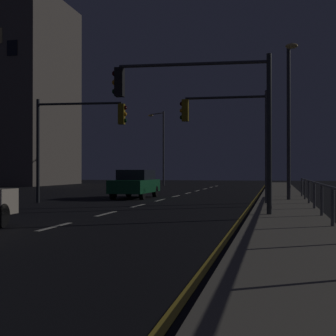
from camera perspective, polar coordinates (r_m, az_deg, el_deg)
ground_plane at (r=21.26m, az=-3.22°, el=-4.42°), size 112.00×112.00×0.00m
sidewalk_right at (r=20.45m, az=13.70°, el=-4.37°), size 2.34×77.00×0.14m
lane_markings_center at (r=24.64m, az=-0.98°, el=-3.85°), size 0.14×50.00×0.01m
lane_edge_line at (r=25.46m, az=10.31°, el=-3.73°), size 0.14×53.00×0.01m
car_oncoming at (r=26.75m, az=-3.90°, el=-1.82°), size 1.85×4.41×1.57m
traffic_light_far_center at (r=20.94m, az=6.96°, el=5.20°), size 3.84×0.39×4.80m
traffic_light_mid_left at (r=22.97m, az=-10.68°, el=4.64°), size 4.38×0.64×4.92m
traffic_light_near_left at (r=15.66m, az=3.36°, el=8.04°), size 5.19×0.60×5.08m
street_lamp_corner at (r=23.47m, az=14.22°, el=6.91°), size 0.56×1.63×7.24m
street_lamp_mid_block at (r=49.27m, az=-0.83°, el=3.21°), size 2.00×1.31×7.61m
barrier_fence at (r=13.99m, az=18.35°, el=-2.92°), size 0.09×26.12×0.98m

